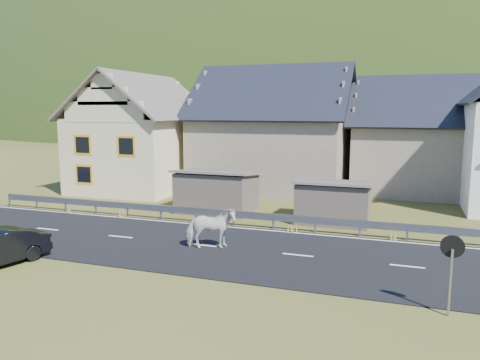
% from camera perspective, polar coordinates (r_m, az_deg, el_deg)
% --- Properties ---
extents(ground, '(160.00, 160.00, 0.00)m').
position_cam_1_polar(ground, '(19.68, -4.51, -8.05)').
color(ground, '#3B3F18').
rests_on(ground, ground).
extents(road, '(60.00, 7.00, 0.04)m').
position_cam_1_polar(road, '(19.67, -4.51, -7.99)').
color(road, black).
rests_on(road, ground).
extents(lane_markings, '(60.00, 6.60, 0.01)m').
position_cam_1_polar(lane_markings, '(19.66, -4.51, -7.92)').
color(lane_markings, silver).
rests_on(lane_markings, road).
extents(guardrail, '(28.10, 0.09, 0.75)m').
position_cam_1_polar(guardrail, '(22.84, -0.80, -4.22)').
color(guardrail, '#93969B').
rests_on(guardrail, ground).
extents(shed_left, '(4.30, 3.30, 2.40)m').
position_cam_1_polar(shed_left, '(26.02, -2.81, -1.43)').
color(shed_left, brown).
rests_on(shed_left, ground).
extents(shed_right, '(3.80, 2.90, 2.20)m').
position_cam_1_polar(shed_right, '(23.90, 11.34, -2.74)').
color(shed_right, brown).
rests_on(shed_right, ground).
extents(house_cream, '(7.80, 9.80, 8.30)m').
position_cam_1_polar(house_cream, '(34.17, -11.93, 6.29)').
color(house_cream, beige).
rests_on(house_cream, ground).
extents(house_stone_a, '(10.80, 9.80, 8.90)m').
position_cam_1_polar(house_stone_a, '(33.39, 4.27, 6.87)').
color(house_stone_a, gray).
rests_on(house_stone_a, ground).
extents(house_stone_b, '(9.80, 8.80, 8.10)m').
position_cam_1_polar(house_stone_b, '(34.29, 21.62, 5.68)').
color(house_stone_b, gray).
rests_on(house_stone_b, ground).
extents(mountain, '(440.00, 280.00, 260.00)m').
position_cam_1_polar(mountain, '(198.91, 18.33, 0.77)').
color(mountain, '#213313').
rests_on(mountain, ground).
extents(conifer_patch, '(76.00, 50.00, 28.00)m').
position_cam_1_polar(conifer_patch, '(141.82, -7.04, 8.70)').
color(conifer_patch, black).
rests_on(conifer_patch, ground).
extents(horse, '(1.62, 2.19, 1.68)m').
position_cam_1_polar(horse, '(19.03, -3.58, -5.86)').
color(horse, beige).
rests_on(horse, road).
extents(traffic_mirror, '(0.63, 0.20, 2.27)m').
position_cam_1_polar(traffic_mirror, '(14.09, 24.41, -8.55)').
color(traffic_mirror, '#93969B').
rests_on(traffic_mirror, ground).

